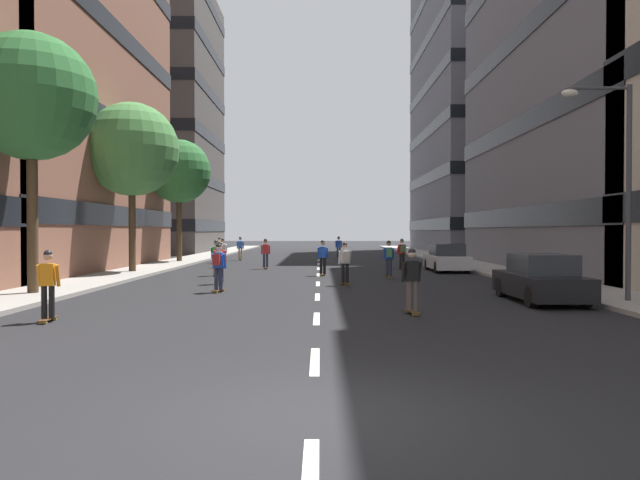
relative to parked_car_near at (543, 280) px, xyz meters
The scene contains 27 objects.
ground_plane 19.94m from the parked_car_near, 110.75° to the left, with size 181.32×181.32×0.00m, color black.
sidewalk_left 27.99m from the parked_car_near, 126.78° to the left, with size 2.86×83.10×0.14m, color #9E9991.
sidewalk_right 22.58m from the parked_car_near, 83.31° to the left, with size 2.86×83.10×0.14m, color #9E9991.
lane_markings 20.20m from the parked_car_near, 110.47° to the left, with size 0.16×67.20×0.01m.
building_left_far 51.47m from the parked_car_near, 119.89° to the left, with size 13.40×16.79×27.13m.
building_right_mid 21.82m from the parked_car_near, 54.13° to the left, with size 13.40×23.94×25.12m.
building_right_far 47.28m from the parked_car_near, 76.09° to the left, with size 13.40×22.87×33.19m.
parked_car_near is the anchor object (origin of this frame).
parked_car_mid 14.13m from the parked_car_near, 90.00° to the left, with size 1.82×4.40×1.52m.
street_tree_near 21.58m from the parked_car_near, 143.66° to the left, with size 4.84×4.84×8.75m.
street_tree_mid 28.81m from the parked_car_near, 126.36° to the left, with size 4.39×4.39×8.41m.
street_tree_far 17.88m from the parked_car_near, behind, with size 4.30×4.30×8.80m.
streetlamp_right 4.04m from the parked_car_near, 21.98° to the right, with size 2.13×0.30×6.50m.
skater_0 26.29m from the parked_car_near, 121.91° to the left, with size 0.56×0.92×1.78m.
skater_1 11.08m from the parked_car_near, 164.66° to the left, with size 0.57×0.92×1.78m.
skater_2 14.30m from the parked_car_near, 163.11° to the right, with size 0.55×0.91×1.78m.
skater_3 16.32m from the parked_car_near, 138.11° to the left, with size 0.53×0.90×1.78m.
skater_4 29.56m from the parked_car_near, 116.13° to the left, with size 0.56×0.92×1.78m.
skater_5 21.70m from the parked_car_near, 126.37° to the left, with size 0.57×0.92×1.78m.
skater_6 16.09m from the parked_car_near, 97.87° to the left, with size 0.57×0.92×1.78m.
skater_7 5.30m from the parked_car_near, 148.18° to the right, with size 0.56×0.92×1.78m.
skater_8 30.17m from the parked_car_near, 100.44° to the left, with size 0.56×0.92×1.78m.
skater_9 12.93m from the parked_car_near, 121.93° to the left, with size 0.56×0.92×1.78m.
skater_10 8.31m from the parked_car_near, 135.61° to the left, with size 0.57×0.92×1.78m.
skater_11 12.86m from the parked_car_near, 150.58° to the left, with size 0.54×0.91×1.78m.
skater_12 19.10m from the parked_car_near, 122.13° to the left, with size 0.55×0.92×1.78m.
skater_13 10.38m from the parked_car_near, 110.86° to the left, with size 0.54×0.91×1.78m.
Camera 1 is at (0.09, -7.34, 2.26)m, focal length 33.75 mm.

